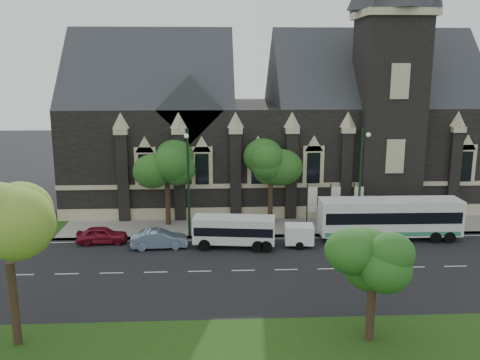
{
  "coord_description": "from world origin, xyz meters",
  "views": [
    {
      "loc": [
        -1.89,
        -33.52,
        13.92
      ],
      "look_at": [
        0.09,
        6.0,
        5.07
      ],
      "focal_mm": 38.85,
      "sensor_mm": 36.0,
      "label": 1
    }
  ],
  "objects": [
    {
      "name": "sedan",
      "position": [
        -6.22,
        4.87,
        0.71
      ],
      "size": [
        4.42,
        1.81,
        1.43
      ],
      "primitive_type": "imported",
      "rotation": [
        0.0,
        0.0,
        1.64
      ],
      "color": "#7B93B3",
      "rests_on": "ground"
    },
    {
      "name": "shuttle_bus",
      "position": [
        -0.4,
        4.72,
        1.41
      ],
      "size": [
        6.46,
        2.93,
        2.42
      ],
      "rotation": [
        0.0,
        0.0,
        -0.12
      ],
      "color": "white",
      "rests_on": "ground"
    },
    {
      "name": "museum",
      "position": [
        5.12,
        18.78,
        8.17
      ],
      "size": [
        40.0,
        17.7,
        29.9
      ],
      "color": "black",
      "rests_on": "ground"
    },
    {
      "name": "banner_flag_left",
      "position": [
        6.29,
        9.0,
        2.38
      ],
      "size": [
        0.9,
        0.1,
        4.0
      ],
      "color": "black",
      "rests_on": "ground"
    },
    {
      "name": "tour_coach",
      "position": [
        12.25,
        6.11,
        1.81
      ],
      "size": [
        11.37,
        2.79,
        3.31
      ],
      "rotation": [
        0.0,
        0.0,
        -0.02
      ],
      "color": "white",
      "rests_on": "ground"
    },
    {
      "name": "sidewalk",
      "position": [
        0.0,
        9.5,
        0.07
      ],
      "size": [
        80.0,
        5.0,
        0.15
      ],
      "primitive_type": "cube",
      "color": "gray",
      "rests_on": "ground"
    },
    {
      "name": "street_lamp_near",
      "position": [
        10.0,
        7.09,
        5.11
      ],
      "size": [
        0.36,
        1.88,
        9.0
      ],
      "color": "black",
      "rests_on": "ground"
    },
    {
      "name": "tree_walk_right",
      "position": [
        3.21,
        10.71,
        5.82
      ],
      "size": [
        4.08,
        4.08,
        7.8
      ],
      "color": "black",
      "rests_on": "ground"
    },
    {
      "name": "tree_walk_left",
      "position": [
        -5.8,
        10.7,
        5.73
      ],
      "size": [
        3.91,
        3.91,
        7.64
      ],
      "color": "black",
      "rests_on": "ground"
    },
    {
      "name": "tree_park_near",
      "position": [
        -11.77,
        -8.77,
        6.42
      ],
      "size": [
        4.42,
        4.42,
        8.56
      ],
      "color": "black",
      "rests_on": "ground"
    },
    {
      "name": "box_trailer",
      "position": [
        4.64,
        4.72,
        0.97
      ],
      "size": [
        3.25,
        1.91,
        1.7
      ],
      "rotation": [
        0.0,
        0.0,
        -0.08
      ],
      "color": "white",
      "rests_on": "ground"
    },
    {
      "name": "street_lamp_mid",
      "position": [
        -4.0,
        7.09,
        5.11
      ],
      "size": [
        0.36,
        1.88,
        9.0
      ],
      "color": "black",
      "rests_on": "ground"
    },
    {
      "name": "ground",
      "position": [
        0.0,
        0.0,
        0.0
      ],
      "size": [
        160.0,
        160.0,
        0.0
      ],
      "primitive_type": "plane",
      "color": "black",
      "rests_on": "ground"
    },
    {
      "name": "car_far_red",
      "position": [
        -10.88,
        6.2,
        0.68
      ],
      "size": [
        4.07,
        1.84,
        1.36
      ],
      "primitive_type": "imported",
      "rotation": [
        0.0,
        0.0,
        1.63
      ],
      "color": "maroon",
      "rests_on": "ground"
    },
    {
      "name": "banner_flag_center",
      "position": [
        8.29,
        9.0,
        2.38
      ],
      "size": [
        0.9,
        0.1,
        4.0
      ],
      "color": "black",
      "rests_on": "ground"
    },
    {
      "name": "banner_flag_right",
      "position": [
        10.29,
        9.0,
        2.38
      ],
      "size": [
        0.9,
        0.1,
        4.0
      ],
      "color": "black",
      "rests_on": "ground"
    },
    {
      "name": "tree_park_east",
      "position": [
        6.18,
        -9.32,
        4.62
      ],
      "size": [
        3.4,
        3.4,
        6.28
      ],
      "color": "black",
      "rests_on": "ground"
    }
  ]
}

